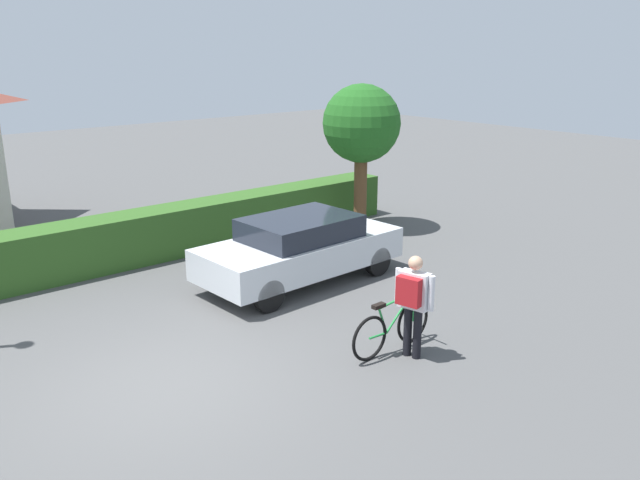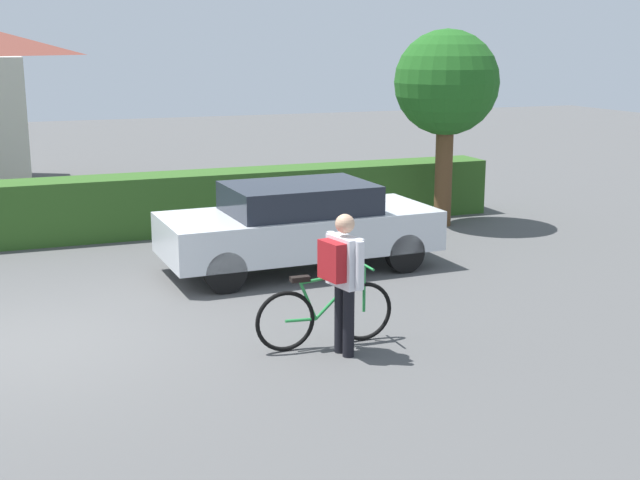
{
  "view_description": "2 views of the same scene",
  "coord_description": "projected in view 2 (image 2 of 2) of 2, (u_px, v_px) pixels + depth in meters",
  "views": [
    {
      "loc": [
        -3.61,
        -7.57,
        4.57
      ],
      "look_at": [
        3.22,
        0.49,
        1.4
      ],
      "focal_mm": 36.38,
      "sensor_mm": 36.0,
      "label": 1
    },
    {
      "loc": [
        -0.2,
        -10.04,
        3.45
      ],
      "look_at": [
        3.82,
        0.56,
        0.82
      ],
      "focal_mm": 47.98,
      "sensor_mm": 36.0,
      "label": 2
    }
  ],
  "objects": [
    {
      "name": "ground_plane",
      "position": [
        32.0,
        344.0,
        10.0
      ],
      "size": [
        60.0,
        60.0,
        0.0
      ],
      "primitive_type": "plane",
      "color": "#4D4D4D"
    },
    {
      "name": "hedge_row",
      "position": [
        15.0,
        214.0,
        14.78
      ],
      "size": [
        18.2,
        0.9,
        1.09
      ],
      "primitive_type": "cube",
      "color": "#2F5820",
      "rests_on": "ground"
    },
    {
      "name": "parked_car_near",
      "position": [
        299.0,
        224.0,
        13.13
      ],
      "size": [
        4.26,
        1.91,
        1.35
      ],
      "color": "silver",
      "rests_on": "ground"
    },
    {
      "name": "bicycle",
      "position": [
        325.0,
        313.0,
        9.86
      ],
      "size": [
        1.69,
        0.5,
        0.94
      ],
      "color": "black",
      "rests_on": "ground"
    },
    {
      "name": "person_rider",
      "position": [
        342.0,
        271.0,
        9.44
      ],
      "size": [
        0.42,
        0.64,
        1.62
      ],
      "color": "black",
      "rests_on": "ground"
    },
    {
      "name": "tree_kerbside",
      "position": [
        446.0,
        85.0,
        15.88
      ],
      "size": [
        1.96,
        1.96,
        3.69
      ],
      "color": "brown",
      "rests_on": "ground"
    }
  ]
}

